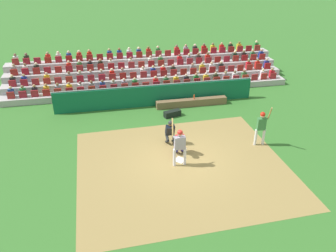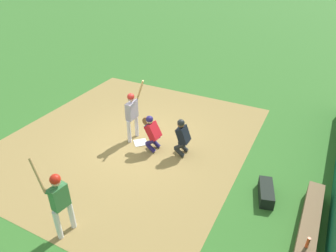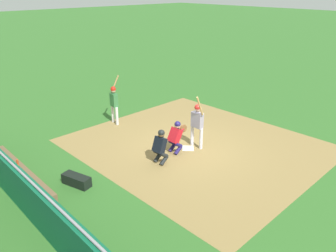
{
  "view_description": "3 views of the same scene",
  "coord_description": "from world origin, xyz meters",
  "px_view_note": "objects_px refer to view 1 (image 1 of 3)",
  "views": [
    {
      "loc": [
        3.16,
        12.58,
        8.66
      ],
      "look_at": [
        0.36,
        -0.91,
        1.34
      ],
      "focal_mm": 36.26,
      "sensor_mm": 36.0,
      "label": 1
    },
    {
      "loc": [
        -7.49,
        -5.14,
        6.02
      ],
      "look_at": [
        -0.07,
        -1.14,
        1.05
      ],
      "focal_mm": 32.9,
      "sensor_mm": 36.0,
      "label": 2
    },
    {
      "loc": [
        8.22,
        -8.77,
        5.98
      ],
      "look_at": [
        -0.34,
        -0.76,
        1.08
      ],
      "focal_mm": 36.41,
      "sensor_mm": 36.0,
      "label": 3
    }
  ],
  "objects_px": {
    "equipment_duffel_bag": "(172,114)",
    "home_plate_marker": "(180,160)",
    "batter_at_plate": "(180,144)",
    "dugout_bench": "(192,102)",
    "catcher_crouching": "(180,141)",
    "home_plate_umpire": "(170,131)",
    "on_deck_batter": "(262,125)",
    "water_bottle_on_bench": "(194,97)"
  },
  "relations": [
    {
      "from": "home_plate_marker",
      "to": "on_deck_batter",
      "type": "height_order",
      "value": "on_deck_batter"
    },
    {
      "from": "home_plate_marker",
      "to": "on_deck_batter",
      "type": "bearing_deg",
      "value": -172.43
    },
    {
      "from": "home_plate_marker",
      "to": "home_plate_umpire",
      "type": "xyz_separation_m",
      "value": [
        0.12,
        -1.55,
        0.69
      ]
    },
    {
      "from": "home_plate_umpire",
      "to": "batter_at_plate",
      "type": "bearing_deg",
      "value": 90.04
    },
    {
      "from": "equipment_duffel_bag",
      "to": "on_deck_batter",
      "type": "relative_size",
      "value": 0.45
    },
    {
      "from": "dugout_bench",
      "to": "on_deck_batter",
      "type": "bearing_deg",
      "value": 111.69
    },
    {
      "from": "batter_at_plate",
      "to": "water_bottle_on_bench",
      "type": "distance_m",
      "value": 6.51
    },
    {
      "from": "home_plate_marker",
      "to": "home_plate_umpire",
      "type": "bearing_deg",
      "value": -85.68
    },
    {
      "from": "batter_at_plate",
      "to": "catcher_crouching",
      "type": "relative_size",
      "value": 1.74
    },
    {
      "from": "batter_at_plate",
      "to": "water_bottle_on_bench",
      "type": "bearing_deg",
      "value": -111.35
    },
    {
      "from": "home_plate_marker",
      "to": "water_bottle_on_bench",
      "type": "relative_size",
      "value": 1.58
    },
    {
      "from": "equipment_duffel_bag",
      "to": "on_deck_batter",
      "type": "height_order",
      "value": "on_deck_batter"
    },
    {
      "from": "on_deck_batter",
      "to": "home_plate_umpire",
      "type": "bearing_deg",
      "value": -13.26
    },
    {
      "from": "water_bottle_on_bench",
      "to": "on_deck_batter",
      "type": "relative_size",
      "value": 0.13
    },
    {
      "from": "home_plate_umpire",
      "to": "equipment_duffel_bag",
      "type": "xyz_separation_m",
      "value": [
        -0.75,
        -2.95,
        -0.54
      ]
    },
    {
      "from": "home_plate_marker",
      "to": "home_plate_umpire",
      "type": "height_order",
      "value": "home_plate_umpire"
    },
    {
      "from": "batter_at_plate",
      "to": "catcher_crouching",
      "type": "distance_m",
      "value": 1.02
    },
    {
      "from": "home_plate_marker",
      "to": "equipment_duffel_bag",
      "type": "relative_size",
      "value": 0.45
    },
    {
      "from": "water_bottle_on_bench",
      "to": "equipment_duffel_bag",
      "type": "relative_size",
      "value": 0.28
    },
    {
      "from": "home_plate_marker",
      "to": "catcher_crouching",
      "type": "height_order",
      "value": "catcher_crouching"
    },
    {
      "from": "home_plate_marker",
      "to": "on_deck_batter",
      "type": "xyz_separation_m",
      "value": [
        -4.14,
        -0.55,
        1.09
      ]
    },
    {
      "from": "water_bottle_on_bench",
      "to": "home_plate_umpire",
      "type": "bearing_deg",
      "value": 60.22
    },
    {
      "from": "dugout_bench",
      "to": "equipment_duffel_bag",
      "type": "bearing_deg",
      "value": 38.84
    },
    {
      "from": "catcher_crouching",
      "to": "home_plate_umpire",
      "type": "xyz_separation_m",
      "value": [
        0.22,
        -1.0,
        -0.0
      ]
    },
    {
      "from": "on_deck_batter",
      "to": "catcher_crouching",
      "type": "bearing_deg",
      "value": 0.01
    },
    {
      "from": "home_plate_marker",
      "to": "dugout_bench",
      "type": "xyz_separation_m",
      "value": [
        -2.1,
        -5.68,
        0.2
      ]
    },
    {
      "from": "home_plate_marker",
      "to": "equipment_duffel_bag",
      "type": "xyz_separation_m",
      "value": [
        -0.64,
        -4.5,
        0.15
      ]
    },
    {
      "from": "batter_at_plate",
      "to": "on_deck_batter",
      "type": "xyz_separation_m",
      "value": [
        -4.26,
        -0.91,
        -0.01
      ]
    },
    {
      "from": "home_plate_umpire",
      "to": "equipment_duffel_bag",
      "type": "bearing_deg",
      "value": -104.36
    },
    {
      "from": "dugout_bench",
      "to": "on_deck_batter",
      "type": "relative_size",
      "value": 1.99
    },
    {
      "from": "equipment_duffel_bag",
      "to": "water_bottle_on_bench",
      "type": "bearing_deg",
      "value": -160.4
    },
    {
      "from": "batter_at_plate",
      "to": "water_bottle_on_bench",
      "type": "height_order",
      "value": "batter_at_plate"
    },
    {
      "from": "home_plate_marker",
      "to": "on_deck_batter",
      "type": "relative_size",
      "value": 0.2
    },
    {
      "from": "catcher_crouching",
      "to": "home_plate_umpire",
      "type": "distance_m",
      "value": 1.03
    },
    {
      "from": "catcher_crouching",
      "to": "on_deck_batter",
      "type": "xyz_separation_m",
      "value": [
        -4.03,
        -0.0,
        0.39
      ]
    },
    {
      "from": "catcher_crouching",
      "to": "water_bottle_on_bench",
      "type": "bearing_deg",
      "value": -112.62
    },
    {
      "from": "batter_at_plate",
      "to": "catcher_crouching",
      "type": "xyz_separation_m",
      "value": [
        -0.22,
        -0.91,
        -0.4
      ]
    },
    {
      "from": "home_plate_umpire",
      "to": "equipment_duffel_bag",
      "type": "relative_size",
      "value": 1.32
    },
    {
      "from": "equipment_duffel_bag",
      "to": "home_plate_marker",
      "type": "bearing_deg",
      "value": 65.21
    },
    {
      "from": "catcher_crouching",
      "to": "equipment_duffel_bag",
      "type": "distance_m",
      "value": 4.02
    },
    {
      "from": "batter_at_plate",
      "to": "equipment_duffel_bag",
      "type": "distance_m",
      "value": 5.01
    },
    {
      "from": "dugout_bench",
      "to": "catcher_crouching",
      "type": "bearing_deg",
      "value": 68.75
    }
  ]
}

